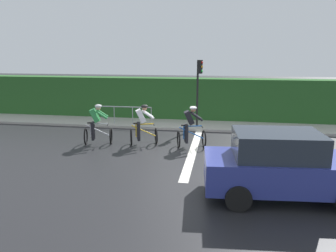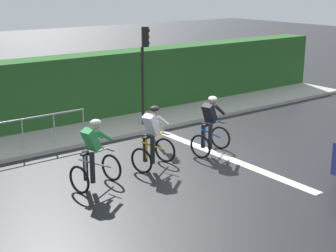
# 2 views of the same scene
# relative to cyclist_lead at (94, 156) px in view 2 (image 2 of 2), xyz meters

# --- Properties ---
(ground_plane) EXTENTS (80.00, 80.00, 0.00)m
(ground_plane) POSITION_rel_cyclist_lead_xyz_m (0.04, -3.28, -0.80)
(ground_plane) COLOR black
(sidewalk_kerb) EXTENTS (2.80, 25.12, 0.12)m
(sidewalk_kerb) POSITION_rel_cyclist_lead_xyz_m (4.31, -1.28, -0.74)
(sidewalk_kerb) COLOR #ADA89E
(sidewalk_kerb) RESTS_ON ground
(stone_wall_low) EXTENTS (0.44, 25.12, 0.62)m
(stone_wall_low) POSITION_rel_cyclist_lead_xyz_m (5.21, -1.28, -0.49)
(stone_wall_low) COLOR gray
(stone_wall_low) RESTS_ON ground
(hedge_wall) EXTENTS (1.10, 25.12, 2.32)m
(hedge_wall) POSITION_rel_cyclist_lead_xyz_m (5.51, -1.28, 0.36)
(hedge_wall) COLOR #265623
(hedge_wall) RESTS_ON ground
(road_marking_stop_line) EXTENTS (7.00, 0.30, 0.01)m
(road_marking_stop_line) POSITION_rel_cyclist_lead_xyz_m (0.04, -3.95, -0.79)
(road_marking_stop_line) COLOR silver
(road_marking_stop_line) RESTS_ON ground
(cyclist_lead) EXTENTS (0.91, 1.21, 1.66)m
(cyclist_lead) POSITION_rel_cyclist_lead_xyz_m (0.00, 0.00, 0.00)
(cyclist_lead) COLOR black
(cyclist_lead) RESTS_ON ground
(cyclist_second) EXTENTS (0.98, 1.24, 1.66)m
(cyclist_second) POSITION_rel_cyclist_lead_xyz_m (0.24, -1.85, 0.00)
(cyclist_second) COLOR black
(cyclist_second) RESTS_ON ground
(cyclist_mid) EXTENTS (0.94, 1.22, 1.66)m
(cyclist_mid) POSITION_rel_cyclist_lead_xyz_m (0.20, -3.80, 0.00)
(cyclist_mid) COLOR black
(cyclist_mid) RESTS_ON ground
(traffic_light_near_crossing) EXTENTS (0.26, 0.30, 3.34)m
(traffic_light_near_crossing) POSITION_rel_cyclist_lead_xyz_m (3.53, -3.85, 1.43)
(traffic_light_near_crossing) COLOR black
(traffic_light_near_crossing) RESTS_ON ground
(pedestrian_railing_kerbside) EXTENTS (0.09, 2.93, 1.03)m
(pedestrian_railing_kerbside) POSITION_rel_cyclist_lead_xyz_m (3.41, -0.06, -0.03)
(pedestrian_railing_kerbside) COLOR #999EA3
(pedestrian_railing_kerbside) RESTS_ON ground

